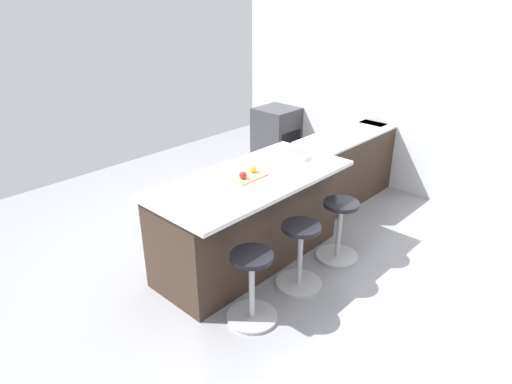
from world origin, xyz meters
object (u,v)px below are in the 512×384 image
object	(u,v)px
stool_by_window	(339,232)
apple_red	(243,175)
stool_near_camera	(252,289)
oven_range	(277,135)
cutting_board	(247,176)
stool_middle	(300,258)
kitchen_island	(249,219)
fruit_bowl	(298,155)
apple_yellow	(253,169)

from	to	relation	value
stool_by_window	apple_red	size ratio (longest dim) A/B	8.92
stool_near_camera	oven_range	bearing A→B (deg)	-142.40
cutting_board	apple_red	world-z (taller)	apple_red
apple_red	stool_middle	bearing A→B (deg)	101.33
kitchen_island	stool_middle	size ratio (longest dim) A/B	3.18
cutting_board	oven_range	bearing A→B (deg)	-145.08
oven_range	cutting_board	world-z (taller)	cutting_board
kitchen_island	fruit_bowl	world-z (taller)	fruit_bowl
kitchen_island	stool_near_camera	distance (m)	0.94
kitchen_island	stool_by_window	xyz separation A→B (m)	(-0.65, 0.66, -0.17)
stool_middle	apple_yellow	xyz separation A→B (m)	(-0.06, -0.66, 0.70)
stool_middle	fruit_bowl	world-z (taller)	fruit_bowl
oven_range	apple_yellow	xyz separation A→B (m)	(2.34, 1.69, 0.57)
kitchen_island	apple_red	bearing A→B (deg)	20.34
cutting_board	apple_red	distance (m)	0.10
stool_near_camera	stool_by_window	bearing A→B (deg)	180.00
stool_middle	stool_near_camera	xyz separation A→B (m)	(0.65, 0.00, 0.00)
apple_red	kitchen_island	bearing A→B (deg)	-159.66
oven_range	fruit_bowl	size ratio (longest dim) A/B	3.50
apple_red	stool_near_camera	bearing A→B (deg)	49.15
stool_by_window	fruit_bowl	bearing A→B (deg)	-94.25
fruit_bowl	apple_red	bearing A→B (deg)	-0.85
cutting_board	apple_yellow	xyz separation A→B (m)	(-0.10, -0.01, 0.05)
kitchen_island	fruit_bowl	bearing A→B (deg)	175.28
oven_range	stool_by_window	world-z (taller)	oven_range
stool_near_camera	apple_red	bearing A→B (deg)	-130.85
stool_middle	apple_yellow	bearing A→B (deg)	-95.07
stool_middle	cutting_board	xyz separation A→B (m)	(0.04, -0.64, 0.65)
stool_near_camera	apple_yellow	world-z (taller)	apple_yellow
stool_middle	apple_red	xyz separation A→B (m)	(0.12, -0.61, 0.70)
stool_by_window	stool_near_camera	distance (m)	1.30
oven_range	apple_yellow	bearing A→B (deg)	35.86
kitchen_island	cutting_board	xyz separation A→B (m)	(0.04, 0.01, 0.48)
oven_range	kitchen_island	bearing A→B (deg)	35.18
stool_near_camera	apple_red	world-z (taller)	apple_red
stool_middle	apple_red	world-z (taller)	apple_red
stool_near_camera	apple_red	xyz separation A→B (m)	(-0.53, -0.61, 0.70)
stool_middle	fruit_bowl	xyz separation A→B (m)	(-0.70, -0.60, 0.68)
cutting_board	kitchen_island	bearing A→B (deg)	-162.46
kitchen_island	stool_middle	xyz separation A→B (m)	(-0.00, 0.66, -0.17)
apple_red	fruit_bowl	bearing A→B (deg)	179.15
stool_near_camera	cutting_board	xyz separation A→B (m)	(-0.61, -0.64, 0.65)
stool_by_window	kitchen_island	bearing A→B (deg)	-45.25
oven_range	apple_red	bearing A→B (deg)	34.56
stool_middle	apple_yellow	size ratio (longest dim) A/B	8.48
oven_range	fruit_bowl	xyz separation A→B (m)	(1.70, 1.75, 0.55)
kitchen_island	cutting_board	bearing A→B (deg)	17.54
apple_red	apple_yellow	bearing A→B (deg)	-165.98
stool_by_window	stool_near_camera	bearing A→B (deg)	0.00
stool_by_window	stool_near_camera	size ratio (longest dim) A/B	1.00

